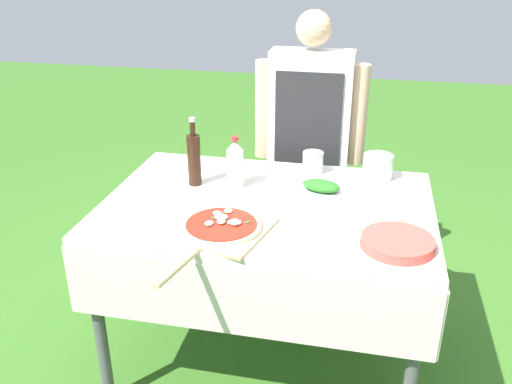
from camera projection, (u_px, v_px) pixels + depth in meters
ground_plane at (266, 358)px, 2.55m from camera, size 12.00×12.00×0.00m
prep_table at (267, 222)px, 2.25m from camera, size 1.34×0.91×0.82m
person_cook at (309, 135)px, 2.77m from camera, size 0.56×0.18×1.50m
pizza_on_peel at (220, 228)px, 1.98m from camera, size 0.39×0.60×0.05m
oil_bottle at (194, 158)px, 2.32m from camera, size 0.06×0.06×0.30m
water_bottle at (235, 164)px, 2.31m from camera, size 0.07×0.07×0.23m
herb_container at (321, 187)px, 2.29m from camera, size 0.21×0.15×0.05m
mixing_tub at (378, 167)px, 2.41m from camera, size 0.13×0.13×0.11m
plate_stack at (398, 243)px, 1.88m from camera, size 0.26×0.26×0.03m
sauce_jar at (313, 164)px, 2.48m from camera, size 0.10×0.10×0.10m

